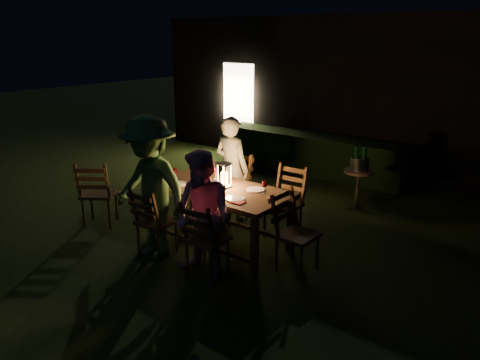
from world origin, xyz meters
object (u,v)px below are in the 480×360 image
Objects in this scene: chair_near_right at (207,251)px; bottle_table at (205,175)px; bottle_bucket_b at (364,161)px; chair_near_left at (156,233)px; person_house_side at (232,169)px; dining_table at (219,193)px; chair_end at (296,246)px; chair_spare at (99,205)px; lantern at (224,177)px; side_table at (359,175)px; person_opp_right at (203,216)px; bottle_bucket_a at (356,161)px; ice_bucket at (360,164)px; person_opp_left at (150,188)px; chair_far_right at (284,215)px; chair_far_left at (230,200)px.

chair_near_right is 1.23m from bottle_table.
bottle_bucket_b is (1.22, 2.51, -0.14)m from bottle_table.
chair_near_left is 0.60× the size of person_house_side.
dining_table is 1.94× the size of chair_end.
chair_spare is at bearing 170.59° from chair_near_left.
side_table is (0.87, 2.42, -0.39)m from lantern.
chair_spare is 2.39m from person_opp_right.
chair_near_left is at bearing -120.22° from dining_table.
bottle_bucket_a is at bearing 82.92° from person_opp_right.
bottle_bucket_b is at bearing 38.66° from ice_bucket.
bottle_bucket_a is (0.87, 2.43, 0.09)m from dining_table.
person_opp_right is at bearing -65.78° from lantern.
chair_end reaches higher than side_table.
bottle_table is at bearing -88.56° from chair_end.
bottle_table reaches higher than chair_end.
ice_bucket is at bearing 70.14° from lantern.
lantern is at bearing 60.11° from person_opp_left.
person_opp_right is at bearing 84.60° from chair_far_right.
chair_far_left is 3.11× the size of lantern.
person_house_side is 2.08m from bottle_bucket_a.
person_opp_right reaches higher than chair_spare.
person_house_side reaches higher than bottle_bucket_a.
dining_table is at bearing 61.24° from person_opp_left.
side_table is (0.37, 1.70, 0.27)m from chair_far_right.
dining_table is 2.64m from ice_bucket.
bottle_bucket_a is (1.33, 3.25, -0.11)m from person_opp_left.
person_opp_left is 3.51m from bottle_bucket_a.
person_opp_left is at bearing 177.89° from chair_near_right.
person_opp_left is at bearing -112.80° from side_table.
person_opp_left reaches higher than chair_spare.
person_house_side is 5.86× the size of bottle_table.
bottle_bucket_b is at bearing 67.19° from person_opp_left.
person_opp_right is at bearing 126.06° from chair_far_left.
person_opp_left reaches higher than bottle_table.
person_house_side is 1.87m from person_opp_right.
person_house_side is at bearing 122.52° from lantern.
side_table is at bearing 76.83° from chair_near_right.
person_house_side is 0.88× the size of person_opp_left.
chair_far_left is 1.88m from person_opp_right.
chair_far_right is (0.11, 1.54, 0.01)m from chair_near_right.
ice_bucket is 0.08m from bottle_bucket_a.
bottle_bucket_a reaches higher than dining_table.
bottle_bucket_b is at bearing 69.25° from dining_table.
side_table is at bearing -121.75° from chair_far_left.
bottle_table is at bearing -115.46° from side_table.
person_house_side is 2.20m from bottle_bucket_b.
person_opp_left is 1.00m from lantern.
bottle_table is at bearing 127.09° from chair_near_right.
chair_far_right is 0.98× the size of chair_spare.
chair_end is at bearing 153.98° from person_house_side.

